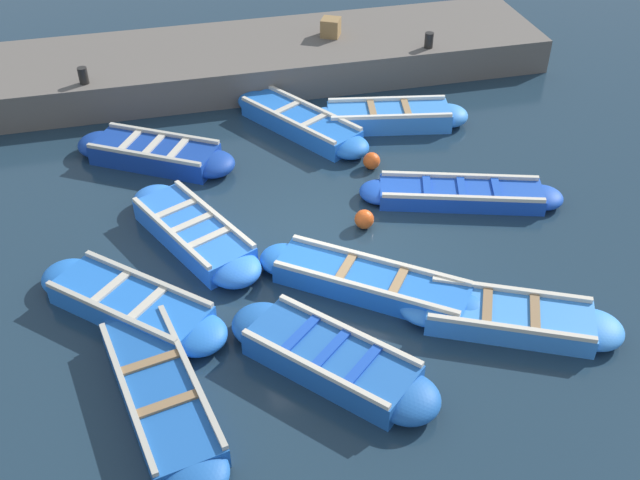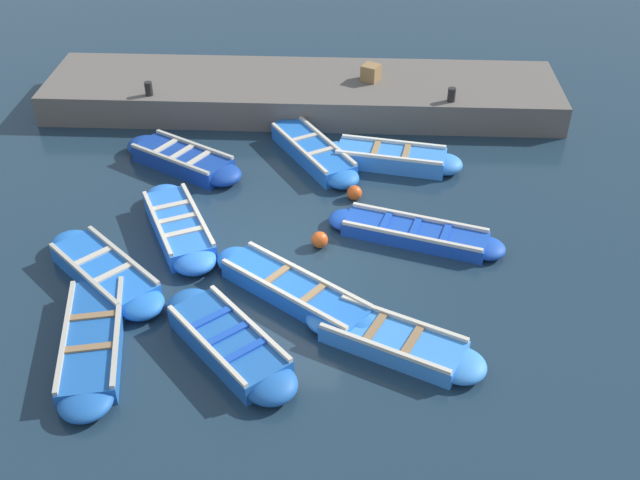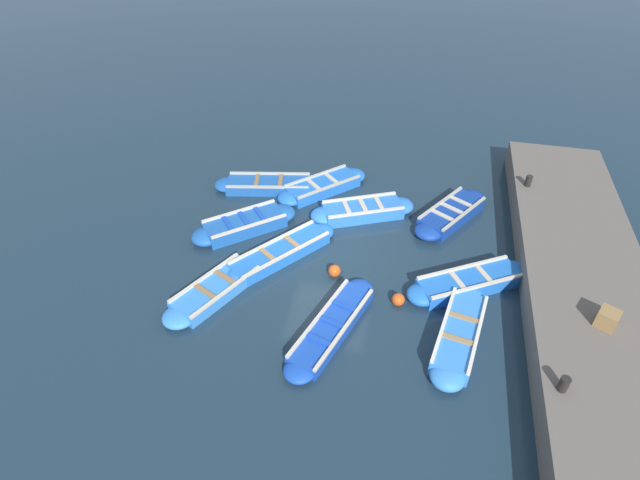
# 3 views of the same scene
# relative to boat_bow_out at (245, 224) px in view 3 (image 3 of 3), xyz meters

# --- Properties ---
(ground_plane) EXTENTS (120.00, 120.00, 0.00)m
(ground_plane) POSITION_rel_boat_bow_out_xyz_m (-2.77, 0.62, -0.20)
(ground_plane) COLOR #1C303F
(boat_bow_out) EXTENTS (3.06, 2.85, 0.47)m
(boat_bow_out) POSITION_rel_boat_bow_out_xyz_m (0.00, 0.00, 0.00)
(boat_bow_out) COLOR #1E59AD
(boat_bow_out) RESTS_ON ground
(boat_end_of_row) EXTENTS (2.85, 3.48, 0.42)m
(boat_end_of_row) POSITION_rel_boat_bow_out_xyz_m (-1.43, 1.02, -0.02)
(boat_end_of_row) COLOR blue
(boat_end_of_row) RESTS_ON ground
(boat_alongside) EXTENTS (2.95, 3.03, 0.43)m
(boat_alongside) POSITION_rel_boat_bow_out_xyz_m (-1.82, -2.64, -0.02)
(boat_alongside) COLOR blue
(boat_alongside) RESTS_ON ground
(boat_broadside) EXTENTS (2.45, 3.28, 0.46)m
(boat_broadside) POSITION_rel_boat_bow_out_xyz_m (-6.10, -1.98, -0.00)
(boat_broadside) COLOR navy
(boat_broadside) RESTS_ON ground
(boat_near_quay) EXTENTS (3.80, 1.61, 0.40)m
(boat_near_quay) POSITION_rel_boat_bow_out_xyz_m (-0.02, -2.34, -0.04)
(boat_near_quay) COLOR #1E59AD
(boat_near_quay) RESTS_ON ground
(boat_tucked) EXTENTS (1.79, 3.75, 0.36)m
(boat_tucked) POSITION_rel_boat_bow_out_xyz_m (-3.42, 3.33, -0.05)
(boat_tucked) COLOR #1947B7
(boat_tucked) RESTS_ON ground
(boat_drifting) EXTENTS (3.39, 2.21, 0.45)m
(boat_drifting) POSITION_rel_boat_bow_out_xyz_m (-3.37, -1.53, -0.01)
(boat_drifting) COLOR blue
(boat_drifting) RESTS_ON ground
(boat_centre) EXTENTS (3.46, 2.55, 0.45)m
(boat_centre) POSITION_rel_boat_bow_out_xyz_m (-6.64, 1.06, -0.01)
(boat_centre) COLOR blue
(boat_centre) RESTS_ON ground
(boat_outer_left) EXTENTS (1.40, 3.47, 0.46)m
(boat_outer_left) POSITION_rel_boat_bow_out_xyz_m (-6.41, 2.92, -0.00)
(boat_outer_left) COLOR #3884E0
(boat_outer_left) RESTS_ON ground
(boat_mid_row) EXTENTS (2.17, 3.32, 0.39)m
(boat_mid_row) POSITION_rel_boat_bow_out_xyz_m (-0.21, 2.78, -0.04)
(boat_mid_row) COLOR #3884E0
(boat_mid_row) RESTS_ON ground
(quay_wall) EXTENTS (3.04, 13.59, 0.80)m
(quay_wall) POSITION_rel_boat_bow_out_xyz_m (-9.48, 0.62, 0.19)
(quay_wall) COLOR #605951
(quay_wall) RESTS_ON ground
(bollard_north) EXTENTS (0.20, 0.20, 0.35)m
(bollard_north) POSITION_rel_boat_bow_out_xyz_m (-8.31, -3.21, 0.77)
(bollard_north) COLOR black
(bollard_north) RESTS_ON quay_wall
(bollard_mid_north) EXTENTS (0.20, 0.20, 0.35)m
(bollard_mid_north) POSITION_rel_boat_bow_out_xyz_m (-8.31, 4.46, 0.77)
(bollard_mid_north) COLOR black
(bollard_mid_north) RESTS_ON quay_wall
(wooden_crate) EXTENTS (0.57, 0.57, 0.42)m
(wooden_crate) POSITION_rel_boat_bow_out_xyz_m (-9.50, 2.44, 0.80)
(wooden_crate) COLOR olive
(wooden_crate) RESTS_ON quay_wall
(buoy_orange_near) EXTENTS (0.33, 0.33, 0.33)m
(buoy_orange_near) POSITION_rel_boat_bow_out_xyz_m (-4.88, 2.08, -0.04)
(buoy_orange_near) COLOR #E05119
(buoy_orange_near) RESTS_ON ground
(buoy_yellow_far) EXTENTS (0.34, 0.34, 0.34)m
(buoy_yellow_far) POSITION_rel_boat_bow_out_xyz_m (-3.08, 1.39, -0.03)
(buoy_yellow_far) COLOR #E05119
(buoy_yellow_far) RESTS_ON ground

